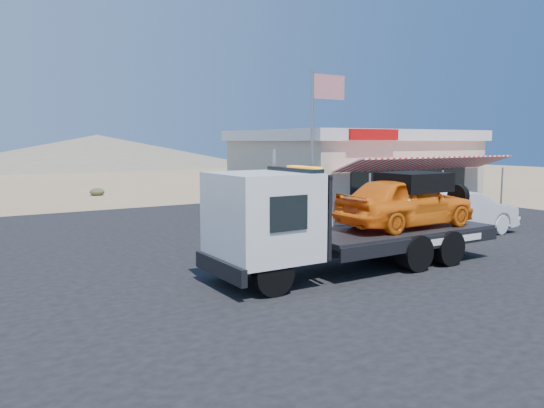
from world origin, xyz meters
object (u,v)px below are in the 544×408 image
(white_sedan, at_px, (458,213))
(jerky_store, at_px, (352,169))
(tow_truck, at_px, (353,214))
(flagpole, at_px, (317,131))

(white_sedan, height_order, jerky_store, jerky_store)
(tow_truck, xyz_separation_m, white_sedan, (6.58, 1.92, -0.66))
(white_sedan, relative_size, flagpole, 0.83)
(white_sedan, xyz_separation_m, flagpole, (-3.73, 3.51, 2.93))
(tow_truck, bearing_deg, flagpole, 62.28)
(white_sedan, relative_size, jerky_store, 0.48)
(tow_truck, relative_size, white_sedan, 1.67)
(white_sedan, bearing_deg, jerky_store, -13.45)
(tow_truck, height_order, white_sedan, tow_truck)
(tow_truck, bearing_deg, jerky_store, 49.63)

